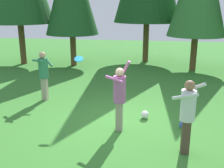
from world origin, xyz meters
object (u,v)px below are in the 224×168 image
frisbee (79,59)px  ball_white (145,115)px  person_catcher (43,72)px  person_bystander (188,111)px  person_thrower (119,94)px  ball_blue (183,125)px

frisbee → ball_white: size_ratio=1.21×
person_catcher → frisbee: frisbee is taller
person_catcher → person_bystander: bearing=1.9°
person_catcher → person_bystander: size_ratio=1.01×
person_catcher → person_thrower: bearing=0.1°
person_thrower → person_catcher: person_thrower is taller
ball_white → frisbee: bearing=178.9°
person_thrower → frisbee: size_ratio=6.61×
person_bystander → ball_white: 2.32m
frisbee → ball_blue: (3.14, -0.59, -1.69)m
person_catcher → frisbee: bearing=-0.0°
person_bystander → ball_white: (-1.00, 1.88, -0.94)m
frisbee → ball_blue: frisbee is taller
frisbee → ball_white: 2.65m
frisbee → person_bystander: bearing=-32.1°
person_bystander → ball_white: size_ratio=7.23×
frisbee → ball_white: bearing=-1.1°
frisbee → person_thrower: bearing=-34.7°
person_catcher → ball_white: (3.71, -1.20, -0.94)m
frisbee → person_catcher: bearing=145.0°
person_catcher → ball_white: person_catcher is taller
person_thrower → ball_blue: (1.77, 0.36, -0.96)m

